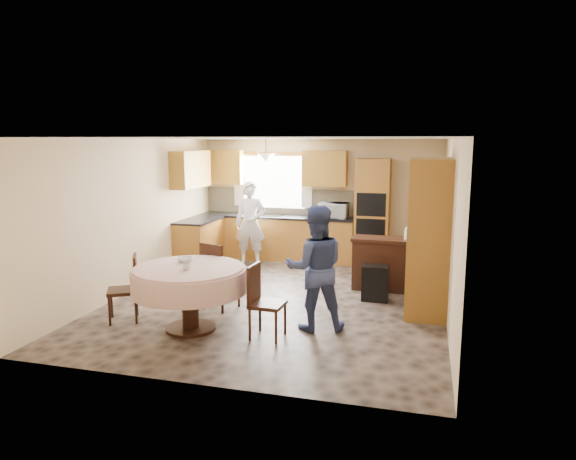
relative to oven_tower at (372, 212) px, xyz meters
The scene contains 36 objects.
floor 3.11m from the oven_tower, 113.15° to the right, with size 5.00×6.00×0.01m, color #6E594D.
ceiling 3.26m from the oven_tower, 113.15° to the right, with size 5.00×6.00×0.01m, color white.
wall_back 1.21m from the oven_tower, 164.91° to the left, with size 5.00×0.02×2.50m, color #D7BA8A.
wall_front 5.81m from the oven_tower, 101.43° to the right, with size 5.00×0.02×2.50m, color #D7BA8A.
wall_left 4.54m from the oven_tower, 143.61° to the right, with size 0.02×6.00×2.50m, color #D7BA8A.
wall_right 3.02m from the oven_tower, 63.35° to the right, with size 0.02×6.00×2.50m, color #D7BA8A.
window 2.24m from the oven_tower, behind, with size 1.40×0.03×1.10m, color white.
curtain_left 2.97m from the oven_tower, behind, with size 0.22×0.02×1.15m, color white.
curtain_right 1.54m from the oven_tower, behind, with size 0.22×0.02×1.15m, color white.
base_cab_back 2.09m from the oven_tower, behind, with size 3.30×0.60×0.88m, color #B3782F.
counter_back 2.01m from the oven_tower, behind, with size 3.30×0.64×0.04m, color black.
base_cab_left 3.52m from the oven_tower, 165.12° to the right, with size 0.60×1.20×0.88m, color #B3782F.
counter_left 3.47m from the oven_tower, 165.12° to the right, with size 0.64×1.20×0.04m, color black.
backsplash 2.03m from the oven_tower, behind, with size 3.30×0.02×0.55m, color tan.
wall_cab_left 3.31m from the oven_tower, behind, with size 0.85×0.33×0.72m, color gold.
wall_cab_right 1.32m from the oven_tower, behind, with size 0.90×0.33×0.72m, color gold.
wall_cab_side 3.70m from the oven_tower, 165.67° to the right, with size 0.33×1.20×0.72m, color gold.
oven_tower is the anchor object (origin of this frame).
oven_upper 0.37m from the oven_tower, 90.00° to the right, with size 0.56×0.01×0.45m, color black.
oven_lower 0.44m from the oven_tower, 90.00° to the right, with size 0.56×0.01×0.45m, color black.
pendant 2.40m from the oven_tower, behind, with size 0.36×0.36×0.18m, color beige.
sideboard 1.90m from the oven_tower, 76.20° to the right, with size 1.15×0.47×0.82m, color #381C0F.
space_heater 2.52m from the oven_tower, 82.68° to the right, with size 0.40×0.28×0.56m, color black.
cupboard 2.89m from the oven_tower, 68.25° to the right, with size 0.58×1.16×2.22m, color #B3782F.
dining_table 4.71m from the oven_tower, 114.26° to the right, with size 1.49×1.49×0.85m.
chair_left 5.11m from the oven_tower, 124.92° to the right, with size 0.54×0.54×0.92m.
chair_back 3.95m from the oven_tower, 119.13° to the right, with size 0.55×0.55×1.01m.
chair_right 4.41m from the oven_tower, 102.41° to the right, with size 0.43×0.43×0.94m.
framed_picture 2.28m from the oven_tower, 53.19° to the right, with size 0.06×0.52×0.43m.
microwave 0.77m from the oven_tower, behind, with size 0.56×0.38×0.31m, color silver.
person_sink 2.44m from the oven_tower, 163.75° to the right, with size 0.61×0.40×1.68m, color silver.
person_dining 3.84m from the oven_tower, 95.24° to the right, with size 0.81×0.63×1.65m, color navy.
bowl_sideboard 1.74m from the oven_tower, 88.43° to the right, with size 0.21×0.21×0.05m, color #B2B2B2.
bottle_sideboard 1.89m from the oven_tower, 66.52° to the right, with size 0.13×0.13×0.33m, color silver.
cup_table 4.81m from the oven_tower, 113.20° to the right, with size 0.11×0.11×0.09m, color #B2B2B2.
bowl_table 4.55m from the oven_tower, 117.55° to the right, with size 0.21×0.21×0.06m, color #B2B2B2.
Camera 1 is at (2.13, -7.50, 2.47)m, focal length 32.00 mm.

